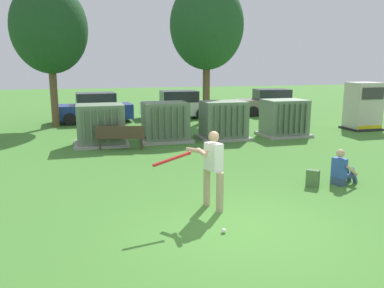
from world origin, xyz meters
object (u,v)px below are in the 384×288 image
seated_spectator (342,170)px  parked_car_left_of_center (177,105)px  transformer_mid_east (223,121)px  generator_enclosure (363,106)px  transformer_west (101,125)px  backpack (313,178)px  transformer_mid_west (165,122)px  transformer_east (284,118)px  park_bench (120,135)px  parked_car_leftmost (94,109)px  sports_ball (224,231)px  batter (211,166)px  parked_car_right_of_center (270,103)px

seated_spectator → parked_car_left_of_center: parked_car_left_of_center is taller
transformer_mid_east → generator_enclosure: (7.43, 0.53, 0.35)m
transformer_west → backpack: transformer_west is taller
transformer_mid_west → transformer_east: bearing=-2.2°
backpack → seated_spectator: bearing=-3.3°
park_bench → parked_car_leftmost: (-0.77, 7.64, 0.22)m
sports_ball → transformer_west: bearing=101.8°
batter → parked_car_right_of_center: size_ratio=0.40×
park_bench → parked_car_right_of_center: 12.95m
seated_spectator → parked_car_left_of_center: bearing=95.0°
parked_car_left_of_center → sports_ball: bearing=-100.1°
transformer_mid_west → park_bench: bearing=-148.4°
generator_enclosure → park_bench: size_ratio=1.25×
parked_car_left_of_center → batter: bearing=-100.3°
park_bench → seated_spectator: 7.94m
sports_ball → parked_car_right_of_center: size_ratio=0.02×
sports_ball → parked_car_right_of_center: parked_car_right_of_center is taller
generator_enclosure → transformer_east: bearing=-172.9°
batter → transformer_mid_west: bearing=85.8°
sports_ball → parked_car_left_of_center: (2.85, 16.06, 0.71)m
sports_ball → transformer_east: bearing=55.8°
backpack → transformer_west: bearing=126.6°
generator_enclosure → parked_car_right_of_center: size_ratio=0.53×
transformer_mid_west → parked_car_leftmost: 6.99m
transformer_west → parked_car_left_of_center: 8.47m
backpack → parked_car_right_of_center: parked_car_right_of_center is taller
batter → parked_car_leftmost: batter is taller
parked_car_left_of_center → parked_car_right_of_center: same height
backpack → parked_car_left_of_center: bearing=91.6°
transformer_mid_west → park_bench: transformer_mid_west is taller
transformer_mid_east → generator_enclosure: generator_enclosure is taller
transformer_mid_east → park_bench: bearing=-166.9°
transformer_east → sports_ball: size_ratio=23.33×
transformer_mid_east → parked_car_left_of_center: bearing=93.2°
seated_spectator → generator_enclosure: bearing=48.6°
seated_spectator → backpack: bearing=176.7°
park_bench → parked_car_leftmost: parked_car_leftmost is taller
parked_car_left_of_center → seated_spectator: bearing=-85.0°
transformer_west → transformer_east: same height
transformer_mid_west → batter: batter is taller
parked_car_right_of_center → parked_car_leftmost: bearing=-177.8°
sports_ball → parked_car_left_of_center: bearing=79.9°
seated_spectator → transformer_mid_west: bearing=115.1°
generator_enclosure → backpack: bearing=-135.0°
transformer_west → backpack: size_ratio=4.77×
seated_spectator → backpack: 0.85m
batter → park_bench: bearing=101.6°
generator_enclosure → backpack: size_ratio=5.23×
transformer_west → transformer_mid_west: bearing=3.5°
generator_enclosure → parked_car_right_of_center: (-1.75, 6.49, -0.38)m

